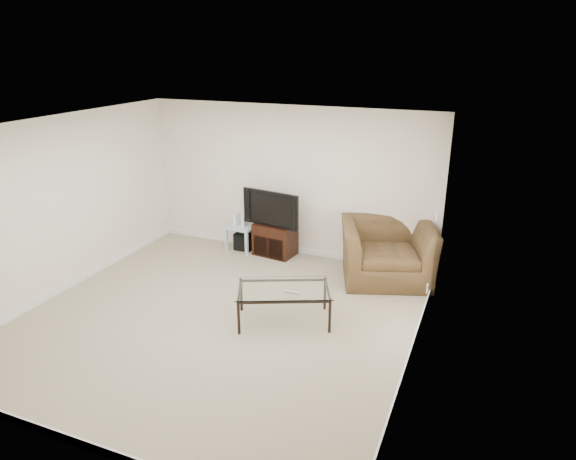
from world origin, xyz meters
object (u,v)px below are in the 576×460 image
at_px(side_table, 243,237).
at_px(subwoofer, 245,241).
at_px(tv_stand, 275,239).
at_px(coffee_table, 284,305).
at_px(television, 274,207).
at_px(recliner, 388,242).

xyz_separation_m(side_table, subwoofer, (0.03, 0.02, -0.06)).
height_order(tv_stand, subwoofer, tv_stand).
bearing_deg(coffee_table, side_table, 128.73).
distance_m(television, subwoofer, 0.91).
bearing_deg(side_table, recliner, -5.11).
relative_size(tv_stand, side_table, 1.43).
distance_m(recliner, coffee_table, 2.06).
height_order(subwoofer, coffee_table, coffee_table).
height_order(television, recliner, recliner).
xyz_separation_m(side_table, recliner, (2.57, -0.23, 0.37)).
height_order(television, subwoofer, television).
bearing_deg(subwoofer, side_table, -151.54).
xyz_separation_m(television, coffee_table, (1.01, -2.00, -0.61)).
distance_m(subwoofer, coffee_table, 2.59).
relative_size(television, recliner, 0.72).
bearing_deg(coffee_table, television, 116.76).
height_order(subwoofer, recliner, recliner).
distance_m(tv_stand, subwoofer, 0.60).
relative_size(recliner, coffee_table, 1.12).
bearing_deg(coffee_table, tv_stand, 116.37).
distance_m(television, coffee_table, 2.32).
distance_m(tv_stand, coffee_table, 2.26).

